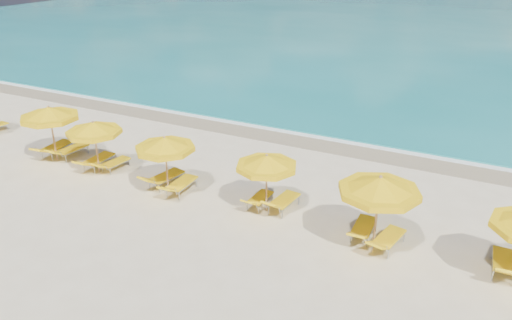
% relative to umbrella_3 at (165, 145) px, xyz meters
% --- Properties ---
extents(ground_plane, '(120.00, 120.00, 0.00)m').
position_rel_umbrella_3_xyz_m(ground_plane, '(2.90, 0.34, -1.98)').
color(ground_plane, beige).
extents(ocean, '(120.00, 80.00, 0.30)m').
position_rel_umbrella_3_xyz_m(ocean, '(2.90, 48.34, -1.98)').
color(ocean, '#157677').
rests_on(ocean, ground).
extents(wet_sand_band, '(120.00, 2.60, 0.01)m').
position_rel_umbrella_3_xyz_m(wet_sand_band, '(2.90, 7.74, -1.98)').
color(wet_sand_band, tan).
rests_on(wet_sand_band, ground).
extents(foam_line, '(120.00, 1.20, 0.03)m').
position_rel_umbrella_3_xyz_m(foam_line, '(2.90, 8.54, -1.98)').
color(foam_line, white).
rests_on(foam_line, ground).
extents(whitecap_near, '(14.00, 0.36, 0.05)m').
position_rel_umbrella_3_xyz_m(whitecap_near, '(-3.10, 17.34, -1.98)').
color(whitecap_near, white).
rests_on(whitecap_near, ground).
extents(whitecap_far, '(18.00, 0.30, 0.05)m').
position_rel_umbrella_3_xyz_m(whitecap_far, '(10.90, 24.34, -1.98)').
color(whitecap_far, white).
rests_on(whitecap_far, ground).
extents(umbrella_1, '(3.33, 3.33, 2.54)m').
position_rel_umbrella_3_xyz_m(umbrella_1, '(-6.26, 0.27, 0.19)').
color(umbrella_1, tan).
rests_on(umbrella_1, ground).
extents(umbrella_2, '(2.50, 2.50, 2.29)m').
position_rel_umbrella_3_xyz_m(umbrella_2, '(-3.66, 0.14, -0.02)').
color(umbrella_2, tan).
rests_on(umbrella_2, ground).
extents(umbrella_3, '(3.02, 3.02, 2.32)m').
position_rel_umbrella_3_xyz_m(umbrella_3, '(0.00, 0.00, 0.00)').
color(umbrella_3, tan).
rests_on(umbrella_3, ground).
extents(umbrella_4, '(2.27, 2.27, 2.23)m').
position_rel_umbrella_3_xyz_m(umbrella_4, '(4.05, 0.39, -0.08)').
color(umbrella_4, tan).
rests_on(umbrella_4, ground).
extents(umbrella_5, '(2.61, 2.61, 2.57)m').
position_rel_umbrella_3_xyz_m(umbrella_5, '(8.13, -0.26, 0.21)').
color(umbrella_5, tan).
rests_on(umbrella_5, ground).
extents(lounger_1_left, '(0.82, 2.11, 0.77)m').
position_rel_umbrella_3_xyz_m(lounger_1_left, '(-6.72, 0.69, -1.73)').
color(lounger_1_left, '#A5A8AD').
rests_on(lounger_1_left, ground).
extents(lounger_1_right, '(0.78, 1.98, 0.71)m').
position_rel_umbrella_3_xyz_m(lounger_1_right, '(-5.91, 0.84, -1.75)').
color(lounger_1_right, '#A5A8AD').
rests_on(lounger_1_right, ground).
extents(lounger_2_left, '(0.70, 1.99, 0.73)m').
position_rel_umbrella_3_xyz_m(lounger_2_left, '(-4.02, 0.48, -1.75)').
color(lounger_2_left, '#A5A8AD').
rests_on(lounger_2_left, ground).
extents(lounger_2_right, '(0.74, 1.74, 0.61)m').
position_rel_umbrella_3_xyz_m(lounger_2_right, '(-3.24, 0.65, -1.78)').
color(lounger_2_right, '#A5A8AD').
rests_on(lounger_2_right, ground).
extents(lounger_3_left, '(0.99, 2.04, 0.78)m').
position_rel_umbrella_3_xyz_m(lounger_3_left, '(-0.41, 0.39, -1.74)').
color(lounger_3_left, '#A5A8AD').
rests_on(lounger_3_left, ground).
extents(lounger_3_right, '(0.70, 1.97, 0.74)m').
position_rel_umbrella_3_xyz_m(lounger_3_right, '(0.50, 0.16, -1.75)').
color(lounger_3_right, '#A5A8AD').
rests_on(lounger_3_right, ground).
extents(lounger_4_left, '(0.59, 1.65, 0.67)m').
position_rel_umbrella_3_xyz_m(lounger_4_left, '(3.68, 0.56, -1.78)').
color(lounger_4_left, '#A5A8AD').
rests_on(lounger_4_left, ground).
extents(lounger_4_right, '(0.81, 1.92, 0.80)m').
position_rel_umbrella_3_xyz_m(lounger_4_right, '(4.58, 0.70, -1.75)').
color(lounger_4_right, '#A5A8AD').
rests_on(lounger_4_right, ground).
extents(lounger_5_left, '(0.67, 1.90, 0.71)m').
position_rel_umbrella_3_xyz_m(lounger_5_left, '(7.65, 0.25, -1.75)').
color(lounger_5_left, '#A5A8AD').
rests_on(lounger_5_left, ground).
extents(lounger_5_right, '(0.95, 1.94, 0.70)m').
position_rel_umbrella_3_xyz_m(lounger_5_right, '(8.54, -0.03, -1.76)').
color(lounger_5_right, '#A5A8AD').
rests_on(lounger_5_right, ground).
extents(lounger_6_left, '(0.71, 1.87, 0.80)m').
position_rel_umbrella_3_xyz_m(lounger_6_left, '(11.85, 0.19, -1.75)').
color(lounger_6_left, '#A5A8AD').
rests_on(lounger_6_left, ground).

